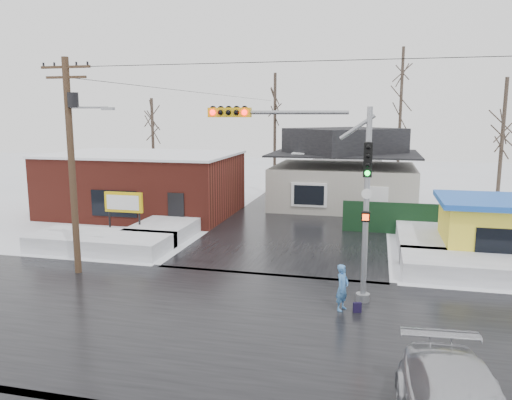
% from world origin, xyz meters
% --- Properties ---
extents(ground, '(120.00, 120.00, 0.00)m').
position_xyz_m(ground, '(0.00, 0.00, 0.00)').
color(ground, white).
rests_on(ground, ground).
extents(road_ns, '(10.00, 120.00, 0.02)m').
position_xyz_m(road_ns, '(0.00, 0.00, 0.01)').
color(road_ns, black).
rests_on(road_ns, ground).
extents(road_ew, '(120.00, 10.00, 0.02)m').
position_xyz_m(road_ew, '(0.00, 0.00, 0.01)').
color(road_ew, black).
rests_on(road_ew, ground).
extents(snowbank_nw, '(7.00, 3.00, 0.80)m').
position_xyz_m(snowbank_nw, '(-9.00, 7.00, 0.40)').
color(snowbank_nw, white).
rests_on(snowbank_nw, ground).
extents(snowbank_ne, '(7.00, 3.00, 0.80)m').
position_xyz_m(snowbank_ne, '(9.00, 7.00, 0.40)').
color(snowbank_ne, white).
rests_on(snowbank_ne, ground).
extents(snowbank_nside_w, '(3.00, 8.00, 0.80)m').
position_xyz_m(snowbank_nside_w, '(-7.00, 12.00, 0.40)').
color(snowbank_nside_w, white).
rests_on(snowbank_nside_w, ground).
extents(snowbank_nside_e, '(3.00, 8.00, 0.80)m').
position_xyz_m(snowbank_nside_e, '(7.00, 12.00, 0.40)').
color(snowbank_nside_e, white).
rests_on(snowbank_nside_e, ground).
extents(traffic_signal, '(6.05, 0.68, 7.00)m').
position_xyz_m(traffic_signal, '(2.43, 2.97, 4.54)').
color(traffic_signal, gray).
rests_on(traffic_signal, ground).
extents(utility_pole, '(3.15, 0.44, 9.00)m').
position_xyz_m(utility_pole, '(-7.93, 3.50, 5.11)').
color(utility_pole, '#382619').
rests_on(utility_pole, ground).
extents(brick_building, '(12.20, 8.20, 4.12)m').
position_xyz_m(brick_building, '(-11.00, 15.99, 2.08)').
color(brick_building, maroon).
rests_on(brick_building, ground).
extents(marquee_sign, '(2.20, 0.21, 2.55)m').
position_xyz_m(marquee_sign, '(-9.00, 9.49, 1.92)').
color(marquee_sign, black).
rests_on(marquee_sign, ground).
extents(house, '(10.40, 8.40, 5.76)m').
position_xyz_m(house, '(2.00, 22.00, 2.62)').
color(house, '#A8A397').
rests_on(house, ground).
extents(kiosk, '(4.60, 4.60, 2.88)m').
position_xyz_m(kiosk, '(9.50, 9.99, 1.46)').
color(kiosk, yellow).
rests_on(kiosk, ground).
extents(fence, '(8.00, 0.12, 1.80)m').
position_xyz_m(fence, '(6.50, 14.00, 0.90)').
color(fence, black).
rests_on(fence, ground).
extents(tree_far_left, '(3.00, 3.00, 10.00)m').
position_xyz_m(tree_far_left, '(-4.00, 26.00, 7.95)').
color(tree_far_left, '#332821').
rests_on(tree_far_left, ground).
extents(tree_far_mid, '(3.00, 3.00, 12.00)m').
position_xyz_m(tree_far_mid, '(6.00, 28.00, 9.54)').
color(tree_far_mid, '#332821').
rests_on(tree_far_mid, ground).
extents(tree_far_right, '(3.00, 3.00, 9.00)m').
position_xyz_m(tree_far_right, '(12.00, 20.00, 7.16)').
color(tree_far_right, '#332821').
rests_on(tree_far_right, ground).
extents(tree_far_west, '(3.00, 3.00, 8.00)m').
position_xyz_m(tree_far_west, '(-14.00, 24.00, 6.36)').
color(tree_far_west, '#332821').
rests_on(tree_far_west, ground).
extents(pedestrian, '(0.60, 0.70, 1.63)m').
position_xyz_m(pedestrian, '(3.32, 1.98, 0.82)').
color(pedestrian, '#457FC2').
rests_on(pedestrian, ground).
extents(shopping_bag, '(0.30, 0.20, 0.35)m').
position_xyz_m(shopping_bag, '(3.85, 1.87, 0.17)').
color(shopping_bag, black).
rests_on(shopping_bag, ground).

